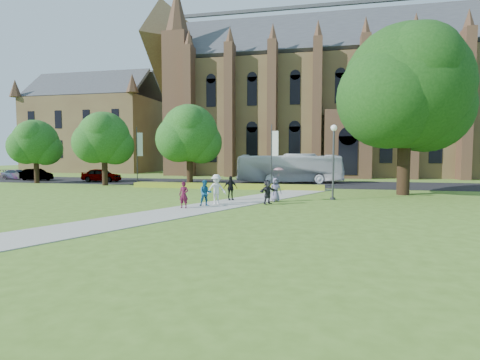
% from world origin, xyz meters
% --- Properties ---
extents(ground, '(160.00, 160.00, 0.00)m').
position_xyz_m(ground, '(0.00, 0.00, 0.00)').
color(ground, '#4A6F21').
rests_on(ground, ground).
extents(road, '(160.00, 10.00, 0.02)m').
position_xyz_m(road, '(0.00, 20.00, 0.01)').
color(road, black).
rests_on(road, ground).
extents(footpath, '(15.58, 28.54, 0.04)m').
position_xyz_m(footpath, '(0.00, 1.00, 0.02)').
color(footpath, '#B2B2A8').
rests_on(footpath, ground).
extents(flower_hedge, '(18.00, 1.40, 0.45)m').
position_xyz_m(flower_hedge, '(-2.00, 13.20, 0.23)').
color(flower_hedge, gold).
rests_on(flower_hedge, ground).
extents(cathedral, '(52.60, 18.25, 28.00)m').
position_xyz_m(cathedral, '(10.00, 39.73, 12.98)').
color(cathedral, brown).
rests_on(cathedral, ground).
extents(building_west, '(22.00, 14.00, 18.30)m').
position_xyz_m(building_west, '(-34.00, 42.00, 9.21)').
color(building_west, brown).
rests_on(building_west, ground).
extents(streetlamp, '(0.44, 0.44, 5.24)m').
position_xyz_m(streetlamp, '(7.50, 6.50, 3.30)').
color(streetlamp, '#38383D').
rests_on(streetlamp, ground).
extents(large_tree, '(9.60, 9.60, 13.20)m').
position_xyz_m(large_tree, '(13.00, 11.00, 8.37)').
color(large_tree, '#332114').
rests_on(large_tree, ground).
extents(street_tree_0, '(5.20, 5.20, 7.50)m').
position_xyz_m(street_tree_0, '(-15.00, 14.00, 4.87)').
color(street_tree_0, '#332114').
rests_on(street_tree_0, ground).
extents(street_tree_1, '(5.60, 5.60, 8.05)m').
position_xyz_m(street_tree_1, '(-6.00, 14.50, 5.22)').
color(street_tree_1, '#332114').
rests_on(street_tree_1, ground).
extents(street_tree_2, '(4.80, 4.80, 6.95)m').
position_xyz_m(street_tree_2, '(-24.00, 15.00, 4.53)').
color(street_tree_2, '#332114').
rests_on(street_tree_2, ground).
extents(banner_pole_0, '(0.70, 0.10, 6.00)m').
position_xyz_m(banner_pole_0, '(2.11, 15.20, 3.39)').
color(banner_pole_0, '#38383D').
rests_on(banner_pole_0, ground).
extents(banner_pole_1, '(0.70, 0.10, 6.00)m').
position_xyz_m(banner_pole_1, '(-11.89, 15.20, 3.39)').
color(banner_pole_1, '#38383D').
rests_on(banner_pole_1, ground).
extents(tour_coach, '(11.87, 5.55, 3.22)m').
position_xyz_m(tour_coach, '(3.20, 20.84, 1.63)').
color(tour_coach, silver).
rests_on(tour_coach, road).
extents(car_0, '(4.51, 1.85, 1.53)m').
position_xyz_m(car_0, '(-18.12, 18.25, 0.78)').
color(car_0, gray).
rests_on(car_0, road).
extents(car_1, '(4.48, 2.36, 1.40)m').
position_xyz_m(car_1, '(-26.97, 18.35, 0.72)').
color(car_1, gray).
rests_on(car_1, road).
extents(car_2, '(4.25, 1.79, 1.22)m').
position_xyz_m(car_2, '(-30.91, 19.72, 0.63)').
color(car_2, gray).
rests_on(car_2, road).
extents(pedestrian_0, '(0.58, 0.39, 1.56)m').
position_xyz_m(pedestrian_0, '(-1.20, 0.23, 0.82)').
color(pedestrian_0, '#51122B').
rests_on(pedestrian_0, footpath).
extents(pedestrian_1, '(0.95, 0.86, 1.59)m').
position_xyz_m(pedestrian_1, '(-0.22, 1.34, 0.83)').
color(pedestrian_1, '#1A5986').
rests_on(pedestrian_1, footpath).
extents(pedestrian_2, '(1.40, 1.20, 1.89)m').
position_xyz_m(pedestrian_2, '(0.20, 2.32, 0.98)').
color(pedestrian_2, silver).
rests_on(pedestrian_2, footpath).
extents(pedestrian_3, '(1.04, 0.85, 1.66)m').
position_xyz_m(pedestrian_3, '(0.58, 4.52, 0.87)').
color(pedestrian_3, black).
rests_on(pedestrian_3, footpath).
extents(pedestrian_4, '(0.91, 0.78, 1.58)m').
position_xyz_m(pedestrian_4, '(3.70, 4.54, 0.83)').
color(pedestrian_4, slate).
rests_on(pedestrian_4, footpath).
extents(pedestrian_5, '(1.28, 1.38, 1.54)m').
position_xyz_m(pedestrian_5, '(3.38, 3.04, 0.81)').
color(pedestrian_5, '#28272E').
rests_on(pedestrian_5, footpath).
extents(parasol, '(0.84, 0.84, 0.59)m').
position_xyz_m(parasol, '(3.88, 4.64, 1.92)').
color(parasol, beige).
rests_on(parasol, pedestrian_4).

